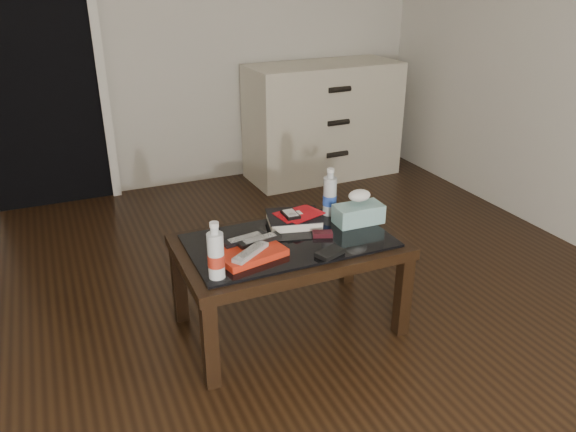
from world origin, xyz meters
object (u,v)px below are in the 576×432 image
water_bottle_right (330,192)px  tissue_box (358,214)px  water_bottle_left (216,250)px  dresser (323,121)px  textbook (294,219)px  coffee_table (289,252)px

water_bottle_right → tissue_box: water_bottle_right is taller
water_bottle_left → tissue_box: 0.81m
tissue_box → dresser: bearing=69.4°
dresser → water_bottle_left: bearing=-128.5°
textbook → water_bottle_right: 0.23m
water_bottle_left → water_bottle_right: 0.78m
water_bottle_right → tissue_box: size_ratio=1.03×
textbook → water_bottle_right: size_ratio=1.05×
textbook → tissue_box: 0.31m
dresser → textbook: 1.98m
coffee_table → water_bottle_left: water_bottle_left is taller
textbook → water_bottle_right: water_bottle_right is taller
water_bottle_left → dresser: bearing=53.6°
coffee_table → water_bottle_left: 0.47m
coffee_table → water_bottle_left: (-0.39, -0.19, 0.18)m
dresser → water_bottle_right: bearing=-118.0°
textbook → water_bottle_left: (-0.48, -0.33, 0.10)m
water_bottle_right → textbook: bearing=-170.6°
coffee_table → tissue_box: (0.38, 0.04, 0.11)m
textbook → tissue_box: bearing=-7.5°
textbook → water_bottle_left: water_bottle_left is taller
water_bottle_left → tissue_box: (0.77, 0.22, -0.07)m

